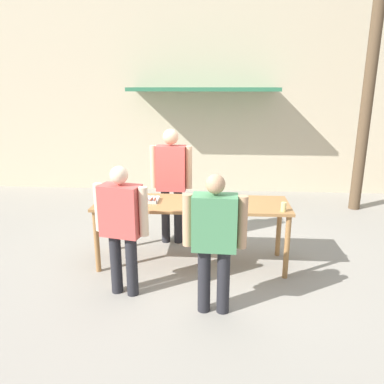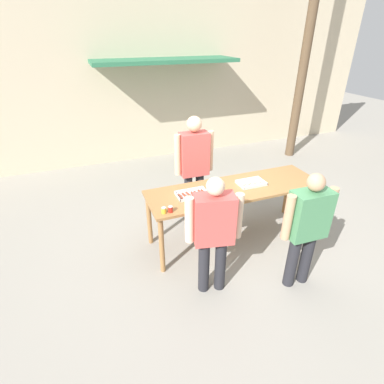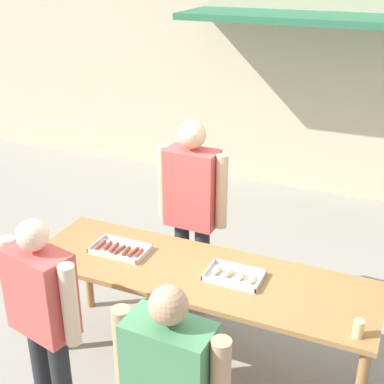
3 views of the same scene
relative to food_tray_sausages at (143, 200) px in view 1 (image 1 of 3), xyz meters
The scene contains 12 objects.
ground_plane 1.16m from the food_tray_sausages, ahead, with size 24.00×24.00×0.00m, color gray.
building_facade_back 4.24m from the food_tray_sausages, 80.08° to the left, with size 12.00×1.11×4.50m.
serving_table 0.70m from the food_tray_sausages, ahead, with size 2.67×0.82×0.92m.
food_tray_sausages is the anchor object (origin of this frame).
food_tray_buns 0.96m from the food_tray_sausages, ahead, with size 0.41×0.28×0.06m.
condiment_jar_mustard 0.60m from the food_tray_sausages, 148.40° to the right, with size 0.06×0.06×0.08m.
condiment_jar_ketchup 0.53m from the food_tray_sausages, 143.01° to the right, with size 0.06×0.06×0.08m.
beer_cup 1.92m from the food_tray_sausages, ahead, with size 0.07×0.07×0.12m.
person_server_behind_table 0.80m from the food_tray_sausages, 66.45° to the left, with size 0.66×0.26×1.85m.
person_customer_holding_hotdog 0.89m from the food_tray_sausages, 94.74° to the right, with size 0.66×0.35×1.60m.
person_customer_with_cup 1.57m from the food_tray_sausages, 49.52° to the right, with size 0.69×0.28×1.60m.
utility_pole 5.32m from the food_tray_sausages, 34.98° to the left, with size 1.10×0.22×6.47m.
Camera 1 is at (0.35, -4.92, 2.47)m, focal length 35.00 mm.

